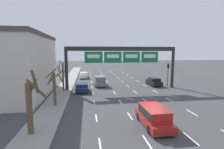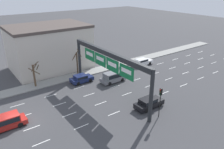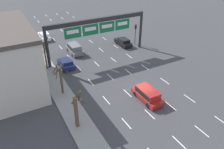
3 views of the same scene
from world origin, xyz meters
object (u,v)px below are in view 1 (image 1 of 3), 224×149
Objects in this scene: tree_bare_second at (31,103)px; tree_bare_third at (55,86)px; sign_gantry at (122,55)px; car_black at (154,81)px; suv_red at (154,115)px; traffic_light_near_gantry at (168,70)px; tree_bare_closest at (63,74)px; car_navy at (82,87)px; car_white at (84,75)px; suv_grey at (100,80)px.

tree_bare_second is 7.15m from tree_bare_third.
sign_gantry reaches higher than car_black.
tree_bare_third reaches higher than car_black.
suv_red is at bearing 2.21° from tree_bare_second.
tree_bare_closest reaches higher than traffic_light_near_gantry.
tree_bare_second reaches higher than car_navy.
car_white is at bearing 142.83° from traffic_light_near_gantry.
sign_gantry is at bearing -169.21° from traffic_light_near_gantry.
car_black is (6.60, 2.34, -4.91)m from sign_gantry.
sign_gantry is 8.55m from car_black.
car_white is 14.26m from tree_bare_closest.
tree_bare_second is at bearing -177.79° from suv_red.
tree_bare_closest is at bearing -101.98° from car_white.
suv_grey is 1.09× the size of traffic_light_near_gantry.
car_navy is 0.74× the size of tree_bare_closest.
sign_gantry is at bearing 1.07° from tree_bare_closest.
car_navy is 14.71m from car_white.
tree_bare_closest is at bearing -171.15° from car_black.
car_white is at bearing 139.54° from car_black.
tree_bare_second is 1.15× the size of tree_bare_third.
car_white is 19.83m from traffic_light_near_gantry.
suv_grey is at bearing 99.88° from suv_red.
car_white is 1.09× the size of tree_bare_third.
tree_bare_second is (-9.91, -15.34, -3.20)m from sign_gantry.
car_white is (-6.43, 28.59, -0.16)m from suv_red.
sign_gantry is at bearing -160.51° from car_black.
suv_red is 1.11× the size of tree_bare_third.
car_black is 19.28m from tree_bare_third.
tree_bare_second is (-3.29, -14.25, 1.76)m from car_navy.
car_navy is 7.85m from tree_bare_third.
suv_red is at bearing -77.33° from car_white.
tree_bare_second is (-3.27, -28.97, 1.73)m from car_white.
car_white is 29.20m from tree_bare_second.
car_black is 1.02× the size of tree_bare_third.
traffic_light_near_gantry is (15.70, -11.90, 2.22)m from car_white.
traffic_light_near_gantry reaches higher than car_black.
suv_grey reaches higher than suv_red.
traffic_light_near_gantry is (15.67, 2.81, 2.25)m from car_navy.
traffic_light_near_gantry is 0.78× the size of tree_bare_closest.
sign_gantry reaches higher than tree_bare_second.
tree_bare_closest is (-9.57, -0.18, -2.89)m from sign_gantry.
car_white is at bearing 83.56° from tree_bare_second.
suv_red is 11.55m from tree_bare_third.
car_black is 3.35m from traffic_light_near_gantry.
tree_bare_third is (-18.52, -9.93, -0.55)m from traffic_light_near_gantry.
sign_gantry is 3.96× the size of car_white.
sign_gantry is at bearing 9.31° from car_navy.
suv_grey is 7.38m from tree_bare_closest.
tree_bare_third is at bearing -111.77° from car_navy.
traffic_light_near_gantry is (2.46, -0.61, 2.20)m from car_black.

